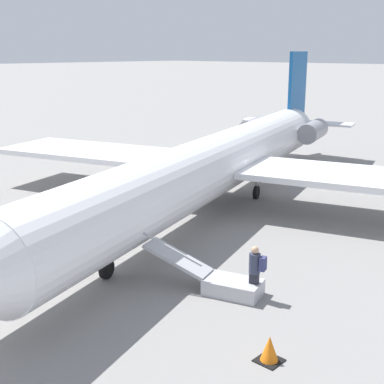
% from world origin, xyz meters
% --- Properties ---
extents(ground_plane, '(600.00, 600.00, 0.00)m').
position_xyz_m(ground_plane, '(0.00, 0.00, 0.00)').
color(ground_plane, gray).
extents(airplane_main, '(34.41, 26.76, 7.58)m').
position_xyz_m(airplane_main, '(-1.02, -0.32, 2.26)').
color(airplane_main, white).
rests_on(airplane_main, ground).
extents(boarding_stairs, '(2.17, 4.14, 1.83)m').
position_xyz_m(boarding_stairs, '(6.91, 6.31, 0.39)').
color(boarding_stairs, '#B2B2B7').
rests_on(boarding_stairs, ground).
extents(passenger, '(0.42, 0.57, 1.74)m').
position_xyz_m(passenger, '(6.51, 7.37, 1.00)').
color(passenger, '#23232D').
rests_on(passenger, ground).
extents(traffic_cone_near_stairs, '(0.63, 0.63, 0.69)m').
position_xyz_m(traffic_cone_near_stairs, '(9.16, 9.78, 0.32)').
color(traffic_cone_near_stairs, black).
rests_on(traffic_cone_near_stairs, ground).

